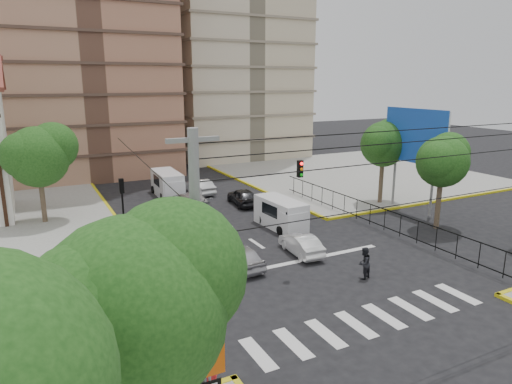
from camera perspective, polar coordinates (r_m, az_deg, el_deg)
ground at (r=25.83m, az=5.22°, el=-9.84°), size 160.00×160.00×0.00m
sidewalk_ne at (r=52.68m, az=12.06°, el=2.21°), size 26.00×26.00×0.15m
crosswalk_stripes at (r=21.54m, az=14.07°, el=-15.27°), size 12.00×2.40×0.01m
stop_line at (r=26.76m, az=3.84°, el=-8.93°), size 13.00×0.40×0.01m
park_fence at (r=34.32m, az=13.99°, el=-4.17°), size 0.10×22.50×1.66m
billboard at (r=37.86m, az=19.31°, el=6.42°), size 0.36×6.20×8.10m
tree_sw_near at (r=11.30m, az=-14.91°, el=-13.17°), size 5.63×4.60×7.57m
tree_park_a at (r=34.35m, az=22.37°, el=3.82°), size 4.41×3.60×6.83m
tree_park_c at (r=39.82m, az=15.74°, el=6.04°), size 4.65×3.80×7.25m
tree_tudor at (r=36.31m, az=-25.48°, el=4.34°), size 5.39×4.40×7.43m
traffic_light_nw at (r=29.08m, az=-16.35°, el=-1.16°), size 0.28×0.22×4.40m
traffic_light_hanging at (r=22.44m, az=8.32°, el=2.28°), size 18.00×9.12×0.92m
utility_pole_sw at (r=12.82m, az=-7.29°, el=-11.92°), size 1.40×0.28×9.00m
district_sign at (r=13.85m, az=-5.79°, el=-20.84°), size 0.90×0.12×3.20m
van_right_lane at (r=32.60m, az=3.32°, el=-2.86°), size 2.07×4.73×2.09m
van_left_lane at (r=42.43m, az=-10.94°, el=0.92°), size 2.12×5.04×2.24m
car_silver_front_left at (r=26.02m, az=-2.10°, el=-7.99°), size 1.83×4.05×1.35m
car_white_front_right at (r=28.07m, az=5.64°, el=-6.51°), size 1.64×3.91×1.26m
car_grey_mid_left at (r=32.43m, az=-8.56°, el=-3.81°), size 2.76×4.73×1.24m
car_silver_rear_left at (r=37.76m, az=-8.41°, el=-1.12°), size 2.68×5.25×1.46m
car_darkgrey_mid_right at (r=38.80m, az=-1.67°, el=-0.58°), size 2.10×4.39×1.45m
car_white_rear_right at (r=42.96m, az=-6.98°, el=0.68°), size 1.67×4.26×1.38m
pedestrian_sw_corner at (r=16.04m, az=-5.53°, el=-22.09°), size 0.67×0.57×1.55m
pedestrian_crosswalk at (r=25.18m, az=13.34°, el=-8.64°), size 1.02×0.91×1.76m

